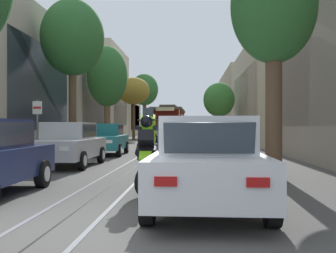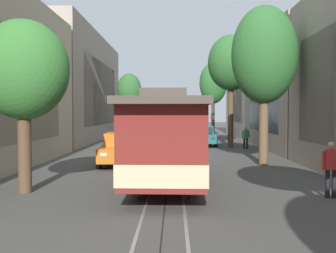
% 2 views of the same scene
% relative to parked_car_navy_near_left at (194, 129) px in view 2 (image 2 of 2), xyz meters
% --- Properties ---
extents(ground_plane, '(160.00, 160.00, 0.00)m').
position_rel_parked_car_navy_near_left_xyz_m(ground_plane, '(2.37, 22.46, -0.80)').
color(ground_plane, '#4C4947').
extents(trolley_track_rails, '(1.14, 70.47, 0.01)m').
position_rel_parked_car_navy_near_left_xyz_m(trolley_track_rails, '(2.37, 26.71, -0.79)').
color(trolley_track_rails, gray).
rests_on(trolley_track_rails, ground).
extents(parked_car_navy_near_left, '(2.08, 4.39, 1.58)m').
position_rel_parked_car_navy_near_left_xyz_m(parked_car_navy_near_left, '(0.00, 0.00, 0.00)').
color(parked_car_navy_near_left, '#19234C').
rests_on(parked_car_navy_near_left, ground).
extents(parked_car_silver_second_left, '(2.01, 4.36, 1.58)m').
position_rel_parked_car_navy_near_left_xyz_m(parked_car_silver_second_left, '(-0.11, 6.29, 0.00)').
color(parked_car_silver_second_left, '#B7B7BC').
rests_on(parked_car_silver_second_left, ground).
extents(parked_car_teal_mid_left, '(2.11, 4.41, 1.58)m').
position_rel_parked_car_navy_near_left_xyz_m(parked_car_teal_mid_left, '(-0.01, 12.05, 0.00)').
color(parked_car_teal_mid_left, '#196B70').
rests_on(parked_car_teal_mid_left, ground).
extents(parked_car_white_near_right, '(2.04, 4.38, 1.58)m').
position_rel_parked_car_navy_near_left_xyz_m(parked_car_white_near_right, '(4.57, -0.74, 0.00)').
color(parked_car_white_near_right, silver).
rests_on(parked_car_white_near_right, ground).
extents(parked_car_white_second_right, '(2.03, 4.37, 1.58)m').
position_rel_parked_car_navy_near_left_xyz_m(parked_car_white_second_right, '(4.61, 4.62, 0.00)').
color(parked_car_white_second_right, silver).
rests_on(parked_car_white_second_right, ground).
extents(parked_car_red_mid_right, '(2.13, 4.42, 1.58)m').
position_rel_parked_car_navy_near_left_xyz_m(parked_car_red_mid_right, '(4.60, 10.86, 0.00)').
color(parked_car_red_mid_right, red).
rests_on(parked_car_red_mid_right, ground).
extents(parked_car_yellow_fourth_right, '(2.11, 4.41, 1.58)m').
position_rel_parked_car_navy_near_left_xyz_m(parked_car_yellow_fourth_right, '(4.75, 16.46, 0.00)').
color(parked_car_yellow_fourth_right, gold).
rests_on(parked_car_yellow_fourth_right, ground).
extents(parked_car_orange_fifth_right, '(2.14, 4.42, 1.58)m').
position_rel_parked_car_navy_near_left_xyz_m(parked_car_orange_fifth_right, '(4.73, 22.67, 0.00)').
color(parked_car_orange_fifth_right, orange).
rests_on(parked_car_orange_fifth_right, ground).
extents(street_tree_kerb_left_near, '(2.79, 2.42, 7.63)m').
position_rel_parked_car_navy_near_left_xyz_m(street_tree_kerb_left_near, '(-1.83, 2.55, 4.68)').
color(street_tree_kerb_left_near, '#4C3826').
rests_on(street_tree_kerb_left_near, ground).
extents(street_tree_kerb_left_second, '(3.39, 3.39, 8.28)m').
position_rel_parked_car_navy_near_left_xyz_m(street_tree_kerb_left_second, '(-2.06, 13.15, 5.36)').
color(street_tree_kerb_left_second, brown).
rests_on(street_tree_kerb_left_second, ground).
extents(street_tree_kerb_left_mid, '(3.16, 2.88, 7.75)m').
position_rel_parked_car_navy_near_left_xyz_m(street_tree_kerb_left_mid, '(-2.24, 22.76, 4.52)').
color(street_tree_kerb_left_mid, brown).
rests_on(street_tree_kerb_left_mid, ground).
extents(street_tree_kerb_right_near, '(2.40, 1.94, 6.45)m').
position_rel_parked_car_navy_near_left_xyz_m(street_tree_kerb_right_near, '(6.61, 3.48, 3.87)').
color(street_tree_kerb_right_near, brown).
rests_on(street_tree_kerb_right_near, ground).
extents(street_tree_kerb_right_second, '(2.91, 2.46, 5.55)m').
position_rel_parked_car_navy_near_left_xyz_m(street_tree_kerb_right_second, '(6.92, 29.24, 3.10)').
color(street_tree_kerb_right_second, brown).
rests_on(street_tree_kerb_right_second, ground).
extents(cable_car_trolley, '(2.74, 9.16, 3.28)m').
position_rel_parked_car_navy_near_left_xyz_m(cable_car_trolley, '(2.36, 27.92, 0.86)').
color(cable_car_trolley, maroon).
rests_on(cable_car_trolley, ground).
extents(motorcycle_with_rider, '(0.52, 1.85, 1.85)m').
position_rel_parked_car_navy_near_left_xyz_m(motorcycle_with_rider, '(3.36, 0.71, 0.17)').
color(motorcycle_with_rider, black).
rests_on(motorcycle_with_rider, ground).
extents(pedestrian_on_left_pavement, '(0.55, 0.42, 1.56)m').
position_rel_parked_car_navy_near_left_xyz_m(pedestrian_on_left_pavement, '(8.31, 0.85, 0.08)').
color(pedestrian_on_left_pavement, black).
rests_on(pedestrian_on_left_pavement, ground).
extents(pedestrian_on_right_pavement, '(0.55, 0.39, 1.57)m').
position_rel_parked_car_navy_near_left_xyz_m(pedestrian_on_right_pavement, '(-2.93, 14.48, 0.08)').
color(pedestrian_on_right_pavement, black).
rests_on(pedestrian_on_right_pavement, ground).
extents(pedestrian_crossing_far, '(0.55, 0.27, 1.71)m').
position_rel_parked_car_navy_near_left_xyz_m(pedestrian_crossing_far, '(-2.64, 29.83, 0.17)').
color(pedestrian_crossing_far, black).
rests_on(pedestrian_crossing_far, ground).
extents(fire_hydrant, '(0.40, 0.22, 0.84)m').
position_rel_parked_car_navy_near_left_xyz_m(fire_hydrant, '(-1.55, 2.77, -0.38)').
color(fire_hydrant, gold).
rests_on(fire_hydrant, ground).
extents(street_sign_post, '(0.36, 0.07, 2.43)m').
position_rel_parked_car_navy_near_left_xyz_m(street_sign_post, '(-1.40, 6.64, 0.72)').
color(street_sign_post, slate).
rests_on(street_sign_post, ground).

